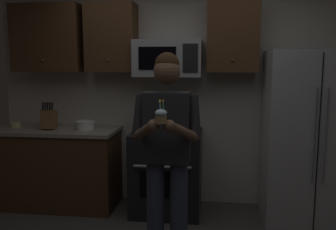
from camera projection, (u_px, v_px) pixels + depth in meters
The scene contains 11 objects.
wall_back at pixel (183, 94), 4.36m from camera, with size 4.40×0.10×2.60m, color beige.
oven_range at pixel (167, 172), 4.12m from camera, with size 0.76×0.70×0.93m.
microwave at pixel (168, 58), 4.05m from camera, with size 0.74×0.41×0.40m.
refrigerator at pixel (309, 137), 3.83m from camera, with size 0.90×0.75×1.80m.
cabinet_row_upper at pixel (118, 38), 4.14m from camera, with size 2.78×0.36×0.76m.
counter_left at pixel (57, 167), 4.30m from camera, with size 1.44×0.66×0.92m.
knife_block at pixel (49, 119), 4.17m from camera, with size 0.16×0.15×0.32m.
bowl_large_white at pixel (85, 125), 4.16m from camera, with size 0.21×0.21×0.10m.
bowl_small_colored at pixel (15, 125), 4.30m from camera, with size 0.13×0.13×0.06m.
person at pixel (167, 146), 3.04m from camera, with size 0.60×0.48×1.76m.
cupcake at pixel (161, 116), 2.67m from camera, with size 0.09×0.09×0.17m.
Camera 1 is at (0.37, -2.59, 1.69)m, focal length 39.25 mm.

